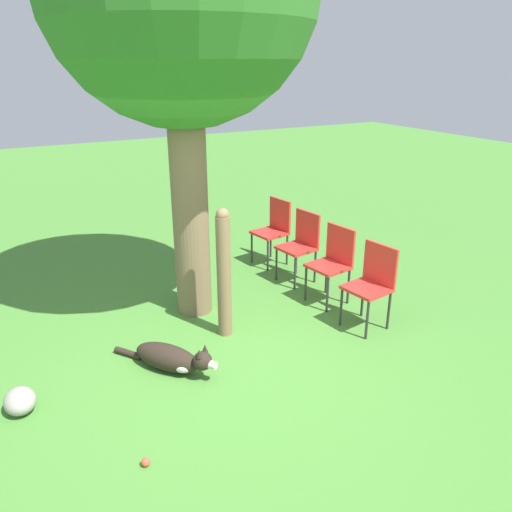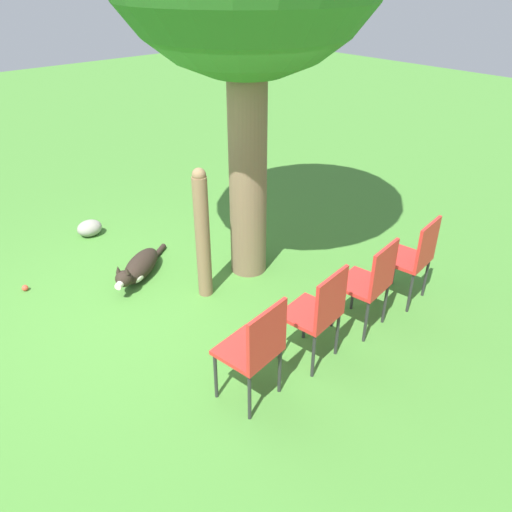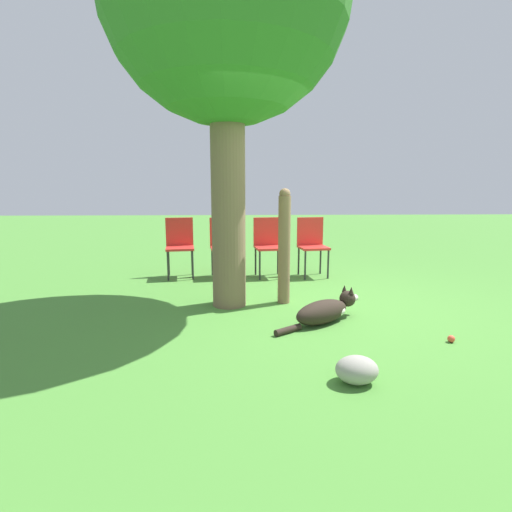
{
  "view_description": "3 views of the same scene",
  "coord_description": "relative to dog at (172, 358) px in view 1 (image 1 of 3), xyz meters",
  "views": [
    {
      "loc": [
        -1.87,
        -3.94,
        2.83
      ],
      "look_at": [
        0.78,
        0.88,
        0.65
      ],
      "focal_mm": 35.0,
      "sensor_mm": 36.0,
      "label": 1
    },
    {
      "loc": [
        3.89,
        -2.13,
        3.1
      ],
      "look_at": [
        0.77,
        0.64,
        0.66
      ],
      "focal_mm": 35.0,
      "sensor_mm": 36.0,
      "label": 2
    },
    {
      "loc": [
        -4.72,
        0.97,
        1.48
      ],
      "look_at": [
        0.92,
        0.77,
        0.47
      ],
      "focal_mm": 28.0,
      "sensor_mm": 36.0,
      "label": 3
    }
  ],
  "objects": [
    {
      "name": "dog",
      "position": [
        0.0,
        0.0,
        0.0
      ],
      "size": [
        0.76,
        1.03,
        0.35
      ],
      "rotation": [
        0.0,
        0.0,
        5.32
      ],
      "color": "#2D231C",
      "rests_on": "ground_plane"
    },
    {
      "name": "garden_rock",
      "position": [
        -1.35,
        0.05,
        -0.03
      ],
      "size": [
        0.26,
        0.32,
        0.21
      ],
      "color": "gray",
      "rests_on": "ground_plane"
    },
    {
      "name": "red_chair_2",
      "position": [
        2.28,
        1.2,
        0.43
      ],
      "size": [
        0.48,
        0.5,
        0.95
      ],
      "rotation": [
        0.0,
        0.0,
        3.29
      ],
      "color": "red",
      "rests_on": "ground_plane"
    },
    {
      "name": "tennis_ball",
      "position": [
        -0.6,
        -1.08,
        -0.1
      ],
      "size": [
        0.07,
        0.07,
        0.07
      ],
      "color": "#E54C33",
      "rests_on": "ground_plane"
    },
    {
      "name": "red_chair_3",
      "position": [
        2.28,
        1.91,
        0.43
      ],
      "size": [
        0.48,
        0.5,
        0.95
      ],
      "rotation": [
        0.0,
        0.0,
        3.29
      ],
      "color": "red",
      "rests_on": "ground_plane"
    },
    {
      "name": "red_chair_1",
      "position": [
        2.27,
        0.48,
        0.43
      ],
      "size": [
        0.48,
        0.5,
        0.95
      ],
      "rotation": [
        0.0,
        0.0,
        3.29
      ],
      "color": "red",
      "rests_on": "ground_plane"
    },
    {
      "name": "fence_post",
      "position": [
        0.75,
        0.38,
        0.59
      ],
      "size": [
        0.15,
        0.15,
        1.44
      ],
      "color": "#846647",
      "rests_on": "ground_plane"
    },
    {
      "name": "red_chair_0",
      "position": [
        2.27,
        -0.23,
        0.43
      ],
      "size": [
        0.48,
        0.5,
        0.95
      ],
      "rotation": [
        0.0,
        0.0,
        3.29
      ],
      "color": "red",
      "rests_on": "ground_plane"
    },
    {
      "name": "ground_plane",
      "position": [
        0.59,
        -0.07,
        -0.13
      ],
      "size": [
        30.0,
        30.0,
        0.0
      ],
      "primitive_type": "plane",
      "color": "#478433"
    }
  ]
}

